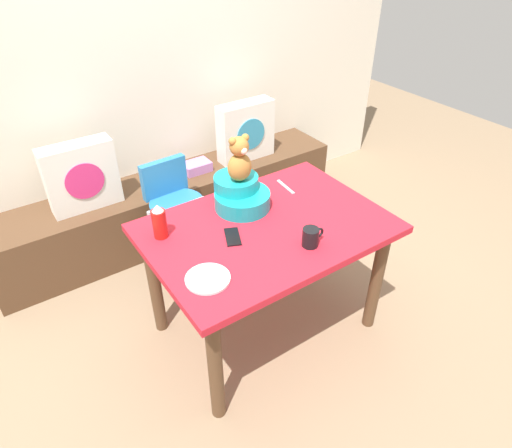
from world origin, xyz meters
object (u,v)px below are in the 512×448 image
book_stack (197,167)px  dining_table (267,243)px  dinner_plate_near (208,279)px  pillow_floral_right (246,131)px  cell_phone (233,237)px  ketchup_bottle (159,222)px  coffee_mug (311,237)px  highchair (176,206)px  pillow_floral_left (81,177)px  teddy_bear (239,160)px  infant_seat_teal (240,194)px

book_stack → dining_table: bearing=-99.7°
dinner_plate_near → pillow_floral_right: bearing=51.3°
dinner_plate_near → cell_phone: dinner_plate_near is taller
book_stack → ketchup_bottle: size_ratio=1.08×
coffee_mug → cell_phone: coffee_mug is taller
dining_table → dinner_plate_near: size_ratio=6.14×
highchair → ketchup_bottle: size_ratio=4.27×
pillow_floral_right → dinner_plate_near: bearing=-128.7°
ketchup_bottle → highchair: bearing=59.3°
coffee_mug → pillow_floral_left: bearing=116.1°
highchair → ketchup_bottle: 0.68m
pillow_floral_right → dinner_plate_near: (-1.08, -1.34, 0.07)m
pillow_floral_left → book_stack: size_ratio=2.20×
cell_phone → pillow_floral_right: bearing=-101.8°
dining_table → ketchup_bottle: (-0.48, 0.22, 0.20)m
highchair → ketchup_bottle: (-0.31, -0.52, 0.31)m
pillow_floral_right → coffee_mug: bearing=-111.3°
ketchup_bottle → dining_table: bearing=-24.3°
highchair → pillow_floral_right: bearing=27.4°
ketchup_bottle → pillow_floral_left: bearing=97.7°
teddy_bear → dinner_plate_near: 0.67m
dining_table → ketchup_bottle: 0.57m
highchair → dining_table: bearing=-76.8°
highchair → dinner_plate_near: bearing=-106.5°
book_stack → infant_seat_teal: bearing=-102.7°
dining_table → highchair: 0.77m
coffee_mug → cell_phone: bearing=136.6°
infant_seat_teal → ketchup_bottle: bearing=-178.3°
pillow_floral_left → infant_seat_teal: size_ratio=1.33×
coffee_mug → dining_table: bearing=107.4°
pillow_floral_right → dining_table: (-0.63, -1.16, -0.05)m
infant_seat_teal → cell_phone: size_ratio=2.29×
teddy_bear → cell_phone: size_ratio=1.74×
dining_table → infant_seat_teal: (-0.01, 0.23, 0.18)m
pillow_floral_right → ketchup_bottle: bearing=-139.8°
pillow_floral_left → book_stack: bearing=1.5°
book_stack → dining_table: dining_table is taller
teddy_bear → cell_phone: 0.40m
infant_seat_teal → dinner_plate_near: infant_seat_teal is taller
pillow_floral_left → infant_seat_teal: bearing=-57.0°
highchair → infant_seat_teal: 0.61m
cell_phone → coffee_mug: bearing=160.6°
pillow_floral_left → dinner_plate_near: pillow_floral_left is taller
coffee_mug → cell_phone: 0.38m
pillow_floral_left → coffee_mug: 1.57m
book_stack → teddy_bear: 1.10m
infant_seat_teal → coffee_mug: size_ratio=2.75×
infant_seat_teal → ketchup_bottle: ketchup_bottle is taller
ketchup_bottle → coffee_mug: bearing=-39.8°
pillow_floral_right → dinner_plate_near: size_ratio=2.20×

